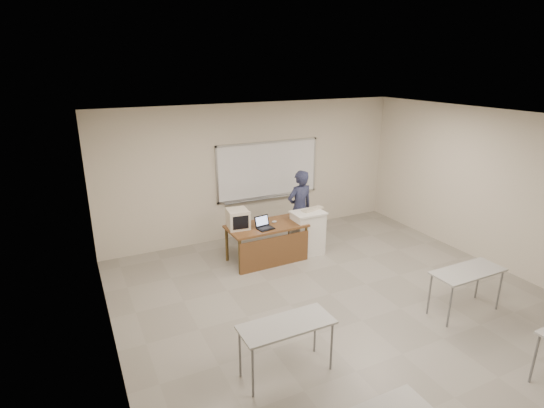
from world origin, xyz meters
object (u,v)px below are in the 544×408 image
whiteboard (268,170)px  presenter (300,209)px  keyboard (312,209)px  laptop (264,225)px  podium (308,233)px  mouse (274,222)px  instructor_desk (269,236)px  crt_monitor (238,219)px

whiteboard → presenter: bearing=-75.8°
whiteboard → keyboard: bearing=-76.0°
laptop → keyboard: size_ratio=0.62×
podium → laptop: 1.05m
podium → mouse: size_ratio=8.58×
laptop → mouse: laptop is taller
mouse → keyboard: (0.85, -0.07, 0.16)m
instructor_desk → mouse: 0.33m
instructor_desk → crt_monitor: bearing=155.3°
laptop → crt_monitor: bearing=142.8°
podium → mouse: 0.78m
whiteboard → mouse: (-0.50, -1.32, -0.71)m
laptop → mouse: bearing=22.4°
podium → laptop: (-1.00, -0.03, 0.34)m
whiteboard → instructor_desk: 1.88m
laptop → mouse: (0.30, 0.18, -0.03)m
instructor_desk → mouse: mouse is taller
keyboard → presenter: size_ratio=0.30×
whiteboard → crt_monitor: whiteboard is taller
laptop → presenter: size_ratio=0.18×
crt_monitor → instructor_desk: bearing=-16.7°
whiteboard → keyboard: (0.35, -1.39, -0.55)m
podium → keyboard: (0.15, 0.08, 0.47)m
podium → laptop: bearing=-179.2°
crt_monitor → mouse: crt_monitor is taller
crt_monitor → mouse: size_ratio=4.20×
whiteboard → instructor_desk: bearing=-115.3°
podium → laptop: laptop is taller
crt_monitor → laptop: (0.45, -0.25, -0.13)m
whiteboard → presenter: (0.26, -1.02, -0.64)m
presenter → laptop: bearing=18.4°
crt_monitor → keyboard: crt_monitor is taller
instructor_desk → podium: 0.90m
whiteboard → laptop: 1.82m
crt_monitor → mouse: bearing=0.9°
whiteboard → laptop: size_ratio=8.02×
crt_monitor → presenter: size_ratio=0.27×
whiteboard → presenter: whiteboard is taller
whiteboard → mouse: size_ratio=23.21×
whiteboard → podium: 1.80m
whiteboard → podium: (0.20, -1.47, -1.02)m
crt_monitor → laptop: bearing=-22.5°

